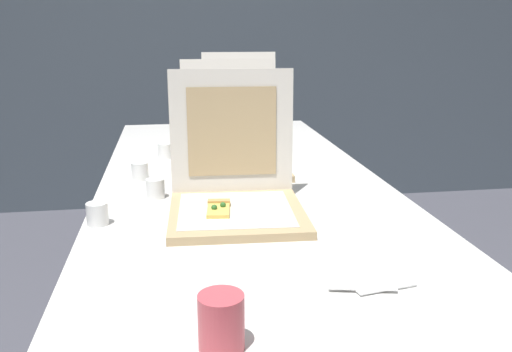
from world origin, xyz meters
TOP-DOWN VIEW (x-y plane):
  - wall_back at (0.00, 2.73)m, footprint 10.00×0.10m
  - table at (0.00, 0.61)m, footprint 0.93×2.24m
  - pizza_box_front at (-0.06, 0.29)m, footprint 0.38×0.39m
  - pizza_box_middle at (-0.01, 0.78)m, footprint 0.36×0.42m
  - pizza_box_back at (0.10, 1.36)m, footprint 0.38×0.44m
  - cup_white_mid at (-0.34, 0.67)m, footprint 0.06×0.06m
  - cup_white_near_center at (-0.28, 0.47)m, footprint 0.06×0.06m
  - cup_white_far at (-0.25, 0.97)m, footprint 0.06×0.06m
  - cup_white_near_left at (-0.42, 0.26)m, footprint 0.06×0.06m
  - cup_printed_front at (-0.16, -0.35)m, footprint 0.07×0.07m
  - napkin_pile at (0.16, -0.14)m, footprint 0.18×0.16m

SIDE VIEW (x-z plane):
  - table at x=0.00m, z-range 0.33..1.09m
  - napkin_pile at x=0.16m, z-range 0.76..0.77m
  - cup_white_mid at x=-0.34m, z-range 0.76..0.82m
  - cup_white_near_center at x=-0.28m, z-range 0.76..0.82m
  - cup_white_far at x=-0.25m, z-range 0.76..0.82m
  - cup_white_near_left at x=-0.42m, z-range 0.76..0.82m
  - cup_printed_front at x=-0.16m, z-range 0.76..0.85m
  - pizza_box_middle at x=-0.01m, z-range 0.62..1.00m
  - pizza_box_back at x=0.10m, z-range 0.63..1.00m
  - pizza_box_front at x=-0.06m, z-range 0.62..1.00m
  - wall_back at x=0.00m, z-range 0.00..2.60m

